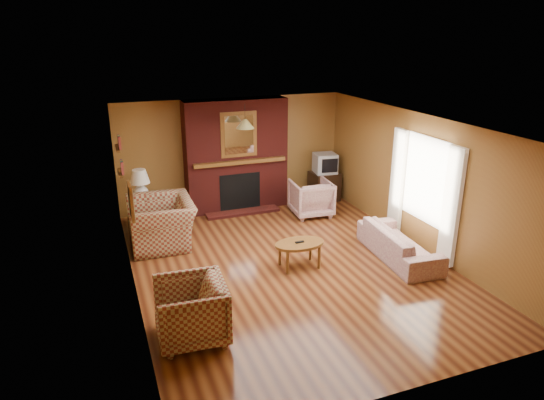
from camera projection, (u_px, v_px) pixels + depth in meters
name	position (u px, v px, depth m)	size (l,w,h in m)	color
floor	(289.00, 265.00, 8.19)	(6.50, 6.50, 0.00)	#441D0E
ceiling	(290.00, 124.00, 7.39)	(6.50, 6.50, 0.00)	white
wall_back	(233.00, 153.00, 10.66)	(6.50, 6.50, 0.00)	olive
wall_front	(412.00, 296.00, 4.92)	(6.50, 6.50, 0.00)	olive
wall_left	(129.00, 218.00, 6.96)	(6.50, 6.50, 0.00)	olive
wall_right	(419.00, 182.00, 8.62)	(6.50, 6.50, 0.00)	olive
fireplace	(236.00, 156.00, 10.43)	(2.20, 0.82, 2.40)	#501411
window_right	(423.00, 189.00, 8.45)	(0.10, 1.85, 2.00)	silver
bookshelf	(120.00, 156.00, 8.50)	(0.09, 0.55, 0.71)	brown
botanical_print	(131.00, 201.00, 6.59)	(0.05, 0.40, 0.50)	brown
pendant_light	(245.00, 124.00, 9.55)	(0.36, 0.36, 0.48)	black
plaid_loveseat	(162.00, 222.00, 8.87)	(1.30, 1.13, 0.84)	maroon
plaid_armchair	(191.00, 311.00, 6.11)	(0.86, 0.89, 0.81)	maroon
floral_sofa	(399.00, 243.00, 8.37)	(1.84, 0.72, 0.54)	beige
floral_armchair	(311.00, 198.00, 10.29)	(0.81, 0.83, 0.76)	beige
coffee_table	(300.00, 246.00, 8.00)	(0.84, 0.52, 0.46)	brown
side_table	(143.00, 215.00, 9.55)	(0.45, 0.45, 0.60)	brown
table_lamp	(140.00, 184.00, 9.34)	(0.38, 0.38, 0.63)	silver
tv_stand	(324.00, 186.00, 11.23)	(0.60, 0.55, 0.66)	black
crt_tv	(325.00, 163.00, 11.05)	(0.54, 0.54, 0.44)	#A3A6AB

